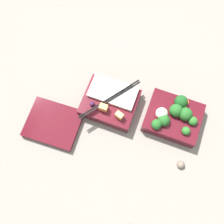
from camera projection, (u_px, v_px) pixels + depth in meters
name	position (u px, v px, depth m)	size (l,w,h in m)	color
ground_plane	(141.00, 109.00, 0.88)	(3.00, 3.00, 0.00)	gray
bento_tray_vegetable	(174.00, 116.00, 0.84)	(0.17, 0.14, 0.08)	#510F19
bento_tray_rice	(110.00, 102.00, 0.86)	(0.17, 0.19, 0.07)	#510F19
bento_lid	(53.00, 124.00, 0.85)	(0.17, 0.14, 0.02)	#510F19
pebble_1	(181.00, 165.00, 0.81)	(0.02, 0.02, 0.02)	#7A6B5B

